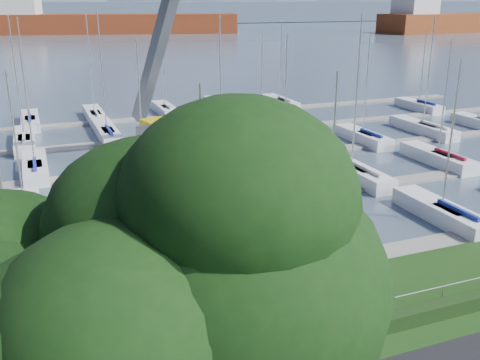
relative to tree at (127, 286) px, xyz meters
name	(u,v)px	position (x,y,z in m)	size (l,w,h in m)	color
water	(48,30)	(9.74, 266.93, -8.42)	(800.00, 540.00, 0.20)	#48586A
hedge	(350,332)	(9.74, 6.53, -7.67)	(80.00, 0.70, 0.70)	black
fence	(346,309)	(9.74, 6.93, -6.82)	(0.04, 0.04, 80.00)	#999CA2
foothill	(41,12)	(9.74, 336.93, -2.02)	(900.00, 80.00, 12.00)	#49586B
docks	(180,167)	(9.74, 32.93, -8.24)	(90.00, 41.60, 0.25)	slate
tree	(127,286)	(0.00, 0.00, 0.00)	(10.07, 8.19, 12.03)	black
crane	(165,103)	(8.59, 32.58, -2.70)	(6.86, 13.16, 22.35)	slate
cargo_ship_mid	(102,24)	(29.44, 227.42, -4.51)	(104.25, 41.45, 21.50)	maroon
cargo_ship_east	(457,22)	(175.56, 182.50, -4.30)	(83.24, 23.67, 21.50)	brown
sailboat_fleet	(135,96)	(6.94, 36.60, -2.67)	(74.08, 50.08, 12.86)	maroon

